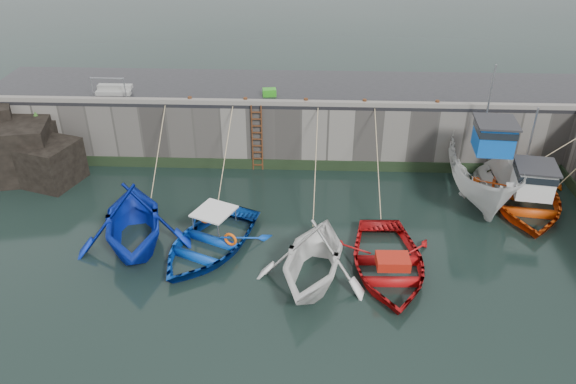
{
  "coord_description": "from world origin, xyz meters",
  "views": [
    {
      "loc": [
        0.36,
        -13.31,
        12.46
      ],
      "look_at": [
        -0.42,
        5.83,
        1.2
      ],
      "focal_mm": 35.0,
      "sensor_mm": 36.0,
      "label": 1
    }
  ],
  "objects_px": {
    "boat_near_white": "(136,243)",
    "ladder": "(257,139)",
    "bollard_c": "(306,101)",
    "boat_near_blacktrim": "(312,279)",
    "fish_crate": "(269,92)",
    "bollard_e": "(437,103)",
    "boat_near_blue": "(209,248)",
    "boat_far_orange": "(525,197)",
    "bollard_a": "(190,100)",
    "bollard_b": "(245,100)",
    "bollard_d": "(364,102)",
    "boat_far_white": "(483,171)",
    "boat_near_navy": "(387,269)"
  },
  "relations": [
    {
      "from": "bollard_c",
      "to": "boat_near_blacktrim",
      "type": "bearing_deg",
      "value": -87.3
    },
    {
      "from": "fish_crate",
      "to": "bollard_d",
      "type": "distance_m",
      "value": 4.42
    },
    {
      "from": "boat_near_navy",
      "to": "boat_far_white",
      "type": "height_order",
      "value": "boat_far_white"
    },
    {
      "from": "boat_near_navy",
      "to": "fish_crate",
      "type": "height_order",
      "value": "fish_crate"
    },
    {
      "from": "bollard_c",
      "to": "bollard_b",
      "type": "bearing_deg",
      "value": 180.0
    },
    {
      "from": "bollard_d",
      "to": "bollard_c",
      "type": "bearing_deg",
      "value": 180.0
    },
    {
      "from": "bollard_a",
      "to": "bollard_e",
      "type": "bearing_deg",
      "value": 0.0
    },
    {
      "from": "boat_near_navy",
      "to": "bollard_b",
      "type": "xyz_separation_m",
      "value": [
        -5.73,
        7.67,
        3.3
      ]
    },
    {
      "from": "bollard_b",
      "to": "bollard_c",
      "type": "relative_size",
      "value": 1.0
    },
    {
      "from": "fish_crate",
      "to": "bollard_e",
      "type": "relative_size",
      "value": 2.21
    },
    {
      "from": "ladder",
      "to": "bollard_d",
      "type": "bearing_deg",
      "value": 4.0
    },
    {
      "from": "boat_far_orange",
      "to": "bollard_a",
      "type": "relative_size",
      "value": 23.11
    },
    {
      "from": "boat_near_blue",
      "to": "boat_near_navy",
      "type": "bearing_deg",
      "value": 15.58
    },
    {
      "from": "bollard_a",
      "to": "bollard_c",
      "type": "distance_m",
      "value": 5.2
    },
    {
      "from": "bollard_a",
      "to": "bollard_d",
      "type": "bearing_deg",
      "value": 0.0
    },
    {
      "from": "boat_near_white",
      "to": "fish_crate",
      "type": "relative_size",
      "value": 8.37
    },
    {
      "from": "boat_far_orange",
      "to": "fish_crate",
      "type": "bearing_deg",
      "value": 168.42
    },
    {
      "from": "fish_crate",
      "to": "bollard_b",
      "type": "height_order",
      "value": "fish_crate"
    },
    {
      "from": "boat_near_blacktrim",
      "to": "fish_crate",
      "type": "distance_m",
      "value": 10.11
    },
    {
      "from": "boat_near_blue",
      "to": "bollard_c",
      "type": "distance_m",
      "value": 8.21
    },
    {
      "from": "boat_far_white",
      "to": "bollard_e",
      "type": "xyz_separation_m",
      "value": [
        -1.82,
        2.19,
        2.16
      ]
    },
    {
      "from": "bollard_b",
      "to": "boat_near_white",
      "type": "bearing_deg",
      "value": -119.21
    },
    {
      "from": "boat_near_blacktrim",
      "to": "boat_near_navy",
      "type": "relative_size",
      "value": 0.89
    },
    {
      "from": "bollard_a",
      "to": "bollard_c",
      "type": "height_order",
      "value": "same"
    },
    {
      "from": "boat_near_blacktrim",
      "to": "bollard_d",
      "type": "bearing_deg",
      "value": 87.7
    },
    {
      "from": "ladder",
      "to": "boat_near_white",
      "type": "relative_size",
      "value": 0.62
    },
    {
      "from": "boat_far_white",
      "to": "bollard_a",
      "type": "distance_m",
      "value": 13.19
    },
    {
      "from": "boat_near_blue",
      "to": "boat_far_orange",
      "type": "distance_m",
      "value": 13.3
    },
    {
      "from": "boat_near_navy",
      "to": "bollard_c",
      "type": "bearing_deg",
      "value": 110.15
    },
    {
      "from": "boat_near_navy",
      "to": "bollard_c",
      "type": "xyz_separation_m",
      "value": [
        -3.03,
        7.67,
        3.3
      ]
    },
    {
      "from": "boat_near_blue",
      "to": "bollard_c",
      "type": "bearing_deg",
      "value": 86.73
    },
    {
      "from": "boat_far_orange",
      "to": "fish_crate",
      "type": "height_order",
      "value": "boat_far_orange"
    },
    {
      "from": "boat_far_white",
      "to": "bollard_a",
      "type": "xyz_separation_m",
      "value": [
        -12.82,
        2.19,
        2.16
      ]
    },
    {
      "from": "boat_far_orange",
      "to": "bollard_a",
      "type": "distance_m",
      "value": 15.09
    },
    {
      "from": "boat_near_blacktrim",
      "to": "bollard_c",
      "type": "xyz_separation_m",
      "value": [
        -0.39,
        8.29,
        3.3
      ]
    },
    {
      "from": "bollard_d",
      "to": "boat_far_orange",
      "type": "bearing_deg",
      "value": -24.33
    },
    {
      "from": "bollard_c",
      "to": "bollard_e",
      "type": "xyz_separation_m",
      "value": [
        5.8,
        0.0,
        0.0
      ]
    },
    {
      "from": "bollard_b",
      "to": "bollard_c",
      "type": "bearing_deg",
      "value": 0.0
    },
    {
      "from": "ladder",
      "to": "boat_near_white",
      "type": "distance_m",
      "value": 7.54
    },
    {
      "from": "boat_far_white",
      "to": "boat_far_orange",
      "type": "bearing_deg",
      "value": -22.07
    },
    {
      "from": "fish_crate",
      "to": "bollard_d",
      "type": "relative_size",
      "value": 2.21
    },
    {
      "from": "boat_near_blacktrim",
      "to": "boat_near_white",
      "type": "bearing_deg",
      "value": 177.32
    },
    {
      "from": "boat_near_white",
      "to": "ladder",
      "type": "bearing_deg",
      "value": 40.98
    },
    {
      "from": "bollard_b",
      "to": "fish_crate",
      "type": "bearing_deg",
      "value": 45.78
    },
    {
      "from": "bollard_e",
      "to": "boat_near_white",
      "type": "bearing_deg",
      "value": -151.93
    },
    {
      "from": "boat_near_blacktrim",
      "to": "bollard_e",
      "type": "relative_size",
      "value": 16.88
    },
    {
      "from": "boat_near_navy",
      "to": "bollard_d",
      "type": "height_order",
      "value": "bollard_d"
    },
    {
      "from": "boat_far_orange",
      "to": "bollard_d",
      "type": "relative_size",
      "value": 23.11
    },
    {
      "from": "bollard_c",
      "to": "boat_near_white",
      "type": "bearing_deg",
      "value": -134.34
    },
    {
      "from": "boat_near_white",
      "to": "bollard_c",
      "type": "distance_m",
      "value": 9.61
    }
  ]
}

